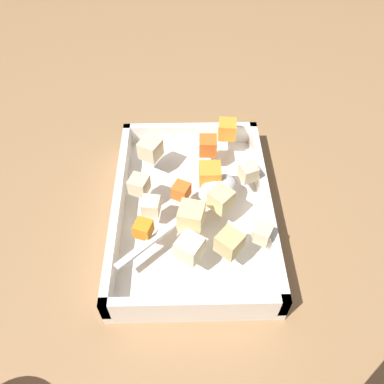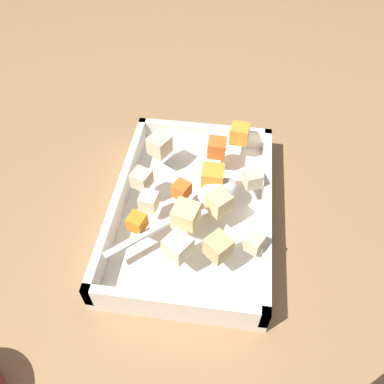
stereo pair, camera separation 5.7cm
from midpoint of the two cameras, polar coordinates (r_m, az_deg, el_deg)
ground_plane at (r=0.63m, az=-1.42°, el=-2.97°), size 4.00×4.00×0.00m
baking_dish at (r=0.61m, az=-2.69°, el=-3.07°), size 0.34×0.24×0.05m
carrot_chunk_corner_sw at (r=0.63m, az=-0.21°, el=6.76°), size 0.03×0.03×0.03m
carrot_chunk_center at (r=0.58m, az=-0.11°, el=2.39°), size 0.03×0.03×0.03m
carrot_chunk_rim_edge at (r=0.66m, az=2.77°, el=9.14°), size 0.03×0.03×0.03m
carrot_chunk_near_right at (r=0.57m, az=-4.47°, el=-0.01°), size 0.03×0.03×0.02m
carrot_chunk_mid_left at (r=0.54m, az=-10.29°, el=-5.57°), size 0.03×0.03×0.02m
potato_chunk_under_handle at (r=0.63m, az=-8.77°, el=6.18°), size 0.04×0.04×0.03m
potato_chunk_back_center at (r=0.51m, az=2.37°, el=-7.75°), size 0.04×0.04×0.03m
potato_chunk_corner_nw at (r=0.51m, az=-3.60°, el=-8.46°), size 0.04×0.04×0.03m
potato_chunk_corner_ne at (r=0.58m, az=-10.67°, el=0.67°), size 0.03×0.03×0.03m
potato_chunk_corner_se at (r=0.55m, az=1.37°, el=-1.24°), size 0.04×0.04×0.03m
potato_chunk_mid_right at (r=0.53m, az=7.30°, el=-6.33°), size 0.03×0.03×0.02m
potato_chunk_front_center at (r=0.60m, az=5.66°, el=2.79°), size 0.03×0.03×0.02m
potato_chunk_far_right at (r=0.53m, az=-3.17°, el=-3.77°), size 0.04×0.04×0.03m
potato_chunk_near_spoon at (r=0.56m, az=-9.02°, el=-2.28°), size 0.03×0.03×0.02m
serving_spoon at (r=0.57m, az=-0.08°, el=-0.34°), size 0.17×0.18×0.02m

